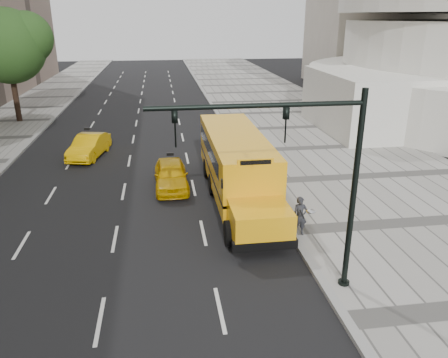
{
  "coord_description": "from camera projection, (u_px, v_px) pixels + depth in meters",
  "views": [
    {
      "loc": [
        1.05,
        -20.75,
        8.23
      ],
      "look_at": [
        3.5,
        -4.0,
        1.9
      ],
      "focal_mm": 35.0,
      "sensor_mm": 36.0,
      "label": 1
    }
  ],
  "objects": [
    {
      "name": "ground",
      "position": [
        144.0,
        190.0,
        21.98
      ],
      "size": [
        140.0,
        140.0,
        0.0
      ],
      "primitive_type": "plane",
      "color": "black",
      "rests_on": "ground"
    },
    {
      "name": "sidewalk_museum",
      "position": [
        369.0,
        177.0,
        23.57
      ],
      "size": [
        12.0,
        140.0,
        0.15
      ],
      "primitive_type": "cube",
      "color": "gray",
      "rests_on": "ground"
    },
    {
      "name": "curb_museum",
      "position": [
        260.0,
        183.0,
        22.76
      ],
      "size": [
        0.3,
        140.0,
        0.15
      ],
      "primitive_type": "cube",
      "color": "gray",
      "rests_on": "ground"
    },
    {
      "name": "tree_c",
      "position": [
        9.0,
        45.0,
        33.82
      ],
      "size": [
        6.48,
        5.76,
        8.93
      ],
      "color": "black",
      "rests_on": "ground"
    },
    {
      "name": "school_bus",
      "position": [
        236.0,
        161.0,
        20.8
      ],
      "size": [
        2.96,
        11.56,
        3.19
      ],
      "color": "#F9AB10",
      "rests_on": "ground"
    },
    {
      "name": "taxi_near",
      "position": [
        171.0,
        175.0,
        22.06
      ],
      "size": [
        1.7,
        4.12,
        1.4
      ],
      "primitive_type": "imported",
      "rotation": [
        0.0,
        0.0,
        0.01
      ],
      "color": "#D69E04",
      "rests_on": "ground"
    },
    {
      "name": "taxi_far",
      "position": [
        89.0,
        146.0,
        26.93
      ],
      "size": [
        2.35,
        4.45,
        1.39
      ],
      "primitive_type": "imported",
      "rotation": [
        0.0,
        0.0,
        -0.22
      ],
      "color": "#D69E04",
      "rests_on": "ground"
    },
    {
      "name": "pedestrian",
      "position": [
        300.0,
        216.0,
        16.96
      ],
      "size": [
        0.59,
        0.41,
        1.57
      ],
      "primitive_type": "imported",
      "rotation": [
        0.0,
        0.0,
        -0.06
      ],
      "color": "#26272D",
      "rests_on": "sidewalk_museum"
    },
    {
      "name": "traffic_signal",
      "position": [
        310.0,
        170.0,
        12.48
      ],
      "size": [
        6.18,
        0.36,
        6.4
      ],
      "color": "black",
      "rests_on": "ground"
    }
  ]
}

